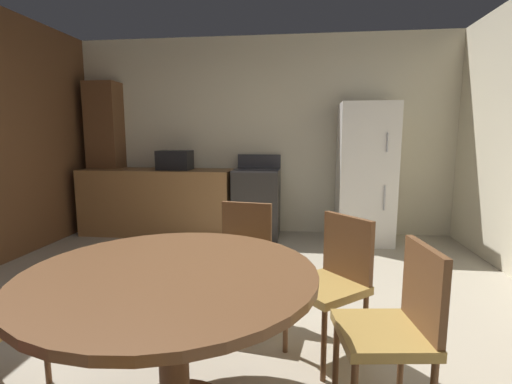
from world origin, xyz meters
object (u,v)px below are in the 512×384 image
Objects in this scene: oven_range at (257,203)px; microwave at (175,160)px; chair_northeast at (334,277)px; dining_table at (172,302)px; chair_east at (397,323)px; refrigerator at (365,174)px; chair_north at (242,255)px.

oven_range is 1.26m from microwave.
dining_table is at bearing 0.00° from chair_northeast.
microwave is (-1.12, -0.00, 0.56)m from oven_range.
microwave is at bearing -63.63° from chair_east.
microwave reaches higher than oven_range.
refrigerator is 1.33× the size of dining_table.
chair_north is (-1.22, -2.28, -0.38)m from refrigerator.
dining_table is at bearing -71.30° from microwave.
refrigerator reaches higher than oven_range.
oven_range is at bearing -114.34° from chair_northeast.
dining_table is (-1.38, -3.30, -0.27)m from refrigerator.
chair_east is (2.16, -3.21, -0.53)m from microwave.
dining_table is at bearing 0.00° from chair_north.
chair_northeast is at bearing -73.33° from chair_east.
chair_north is 0.71m from chair_northeast.
refrigerator reaches higher than chair_northeast.
dining_table is 1.04m from chair_east.
chair_northeast is (0.78, 0.68, -0.11)m from dining_table.
oven_range reaches higher than chair_northeast.
chair_northeast is (1.92, -2.67, -0.53)m from microwave.
refrigerator is 2.52m from microwave.
chair_northeast reaches higher than dining_table.
chair_north is at bearing -118.20° from refrigerator.
refrigerator is 3.59m from dining_table.
dining_table is (0.01, -3.35, 0.14)m from oven_range.
oven_range is at bearing -79.65° from chair_east.
chair_northeast is at bearing -73.43° from oven_range.
microwave reaches higher than chair_north.
microwave is at bearing -179.82° from oven_range.
microwave reaches higher than chair_northeast.
chair_northeast is at bearing -102.81° from refrigerator.
dining_table is at bearing -0.00° from chair_east.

